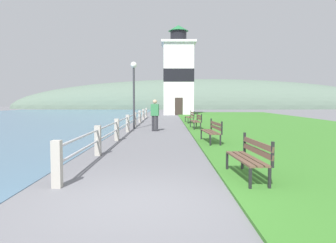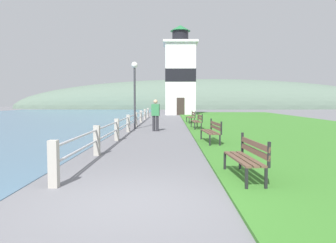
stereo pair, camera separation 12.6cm
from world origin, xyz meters
TOP-DOWN VIEW (x-y plane):
  - ground_plane at (0.00, 0.00)m, footprint 160.00×160.00m
  - grass_verge at (7.71, 15.96)m, footprint 12.00×47.88m
  - seawall_railing at (-1.61, 14.07)m, footprint 0.18×26.31m
  - park_bench_near at (2.31, 1.59)m, footprint 0.59×1.81m
  - park_bench_midway at (2.30, 7.48)m, footprint 0.61×2.00m
  - park_bench_far at (2.25, 13.87)m, footprint 0.56×1.84m
  - park_bench_by_lighthouse at (2.20, 18.66)m, footprint 0.58×1.79m
  - lighthouse at (1.78, 33.73)m, footprint 3.98×3.98m
  - person_strolling at (-0.17, 12.70)m, footprint 0.46×0.29m
  - lamp_post at (-1.46, 14.08)m, footprint 0.36×0.36m
  - distant_hillside at (8.00, 61.92)m, footprint 80.00×16.00m

SIDE VIEW (x-z plane):
  - ground_plane at x=0.00m, z-range 0.00..0.00m
  - distant_hillside at x=8.00m, z-range -6.00..6.00m
  - grass_verge at x=7.71m, z-range 0.00..0.06m
  - seawall_railing at x=-1.61m, z-range 0.07..1.00m
  - park_bench_by_lighthouse at x=2.20m, z-range 0.07..1.01m
  - park_bench_near at x=2.31m, z-range 0.07..1.01m
  - park_bench_far at x=2.25m, z-range 0.07..1.01m
  - park_bench_midway at x=2.30m, z-range 0.07..1.01m
  - person_strolling at x=-0.17m, z-range 0.07..1.82m
  - lamp_post at x=-1.46m, z-range 0.76..4.72m
  - lighthouse at x=1.78m, z-range -0.57..9.94m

